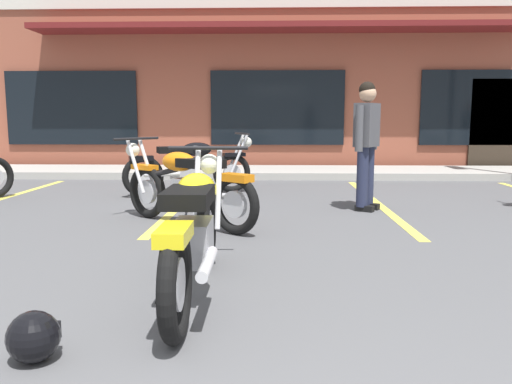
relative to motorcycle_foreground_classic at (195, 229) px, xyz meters
name	(u,v)px	position (x,y,z in m)	size (l,w,h in m)	color
ground_plane	(285,270)	(0.63, 0.61, -0.46)	(80.00, 80.00, 0.00)	#515154
sidewalk_kerb	(277,172)	(0.63, 7.60, -0.39)	(22.00, 1.80, 0.14)	#A8A59E
brick_storefront_building	(277,90)	(0.63, 11.45, 1.53)	(18.05, 6.39, 3.98)	brown
painted_stall_lines	(280,202)	(0.63, 4.00, -0.46)	(8.52, 4.80, 0.01)	#DBCC4C
motorcycle_foreground_classic	(195,229)	(0.00, 0.00, 0.00)	(0.66, 2.11, 0.98)	black
motorcycle_silver_naked	(190,166)	(-0.79, 4.72, 0.00)	(1.99, 1.11, 0.98)	black
motorcycle_blue_standard	(186,185)	(-0.45, 2.33, 0.00)	(1.77, 1.51, 0.98)	black
person_in_shorts_foreground	(366,138)	(1.74, 3.39, 0.49)	(0.42, 0.56, 1.68)	black
helmet_on_pavement	(34,337)	(-0.66, -1.00, -0.33)	(0.26, 0.26, 0.26)	black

